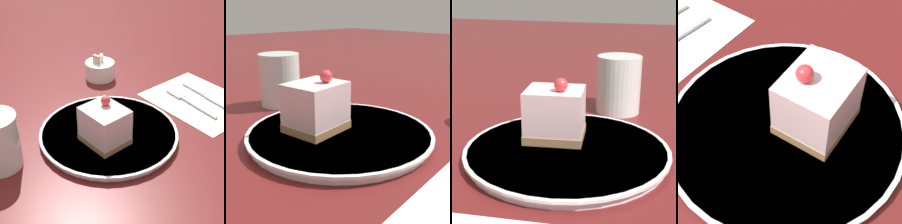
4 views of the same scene
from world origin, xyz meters
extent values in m
plane|color=#5B1919|center=(0.00, 0.00, 0.00)|extent=(4.00, 4.00, 0.00)
cylinder|color=white|center=(0.02, -0.02, 0.01)|extent=(0.28, 0.28, 0.01)
cylinder|color=white|center=(0.02, -0.02, 0.01)|extent=(0.29, 0.29, 0.00)
cube|color=#9E7547|center=(-0.01, -0.05, 0.02)|extent=(0.09, 0.10, 0.01)
cube|color=silver|center=(-0.01, -0.05, 0.06)|extent=(0.08, 0.09, 0.06)
sphere|color=red|center=(0.00, -0.03, 0.10)|extent=(0.02, 0.02, 0.02)
cylinder|color=silver|center=(-0.21, 0.01, 0.05)|extent=(0.08, 0.08, 0.11)
camera|label=1|loc=(-0.31, -0.56, 0.47)|focal=60.00mm
camera|label=2|loc=(0.35, -0.33, 0.20)|focal=50.00mm
camera|label=3|loc=(0.48, 0.13, 0.23)|focal=60.00mm
camera|label=4|loc=(-0.17, 0.17, 0.37)|focal=60.00mm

